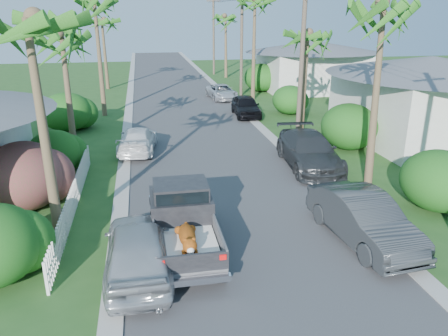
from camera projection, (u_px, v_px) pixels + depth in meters
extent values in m
plane|color=#254E1D|center=(265.00, 272.00, 12.70)|extent=(120.00, 120.00, 0.00)
cube|color=#38383A|center=(183.00, 104.00, 35.84)|extent=(8.00, 100.00, 0.02)
cube|color=#A5A39E|center=(129.00, 106.00, 35.08)|extent=(0.60, 100.00, 0.06)
cube|color=#A5A39E|center=(234.00, 102.00, 36.58)|extent=(0.60, 100.00, 0.06)
cylinder|color=black|center=(160.00, 275.00, 11.85)|extent=(0.28, 0.76, 0.76)
cylinder|color=black|center=(221.00, 269.00, 12.15)|extent=(0.28, 0.76, 0.76)
cylinder|color=black|center=(155.00, 222.00, 14.86)|extent=(0.28, 0.76, 0.76)
cylinder|color=black|center=(204.00, 218.00, 15.16)|extent=(0.28, 0.76, 0.76)
cube|color=slate|center=(188.00, 252.00, 12.52)|extent=(1.90, 2.40, 0.24)
cube|color=slate|center=(155.00, 244.00, 12.24)|extent=(0.06, 2.40, 0.55)
cube|color=slate|center=(219.00, 238.00, 12.56)|extent=(0.06, 2.40, 0.55)
cube|color=black|center=(192.00, 263.00, 11.32)|extent=(1.92, 0.08, 0.52)
cube|color=silver|center=(193.00, 281.00, 11.32)|extent=(1.98, 0.18, 0.18)
cube|color=red|center=(161.00, 263.00, 11.09)|extent=(0.18, 0.05, 0.14)
cube|color=red|center=(223.00, 257.00, 11.37)|extent=(0.18, 0.05, 0.14)
cube|color=black|center=(181.00, 212.00, 14.09)|extent=(1.94, 1.65, 1.10)
cube|color=black|center=(181.00, 191.00, 13.85)|extent=(1.70, 1.35, 0.55)
cube|color=black|center=(183.00, 200.00, 13.24)|extent=(1.60, 0.05, 0.45)
cube|color=black|center=(178.00, 200.00, 15.30)|extent=(1.94, 1.20, 0.80)
cube|color=white|center=(188.00, 246.00, 12.46)|extent=(1.70, 2.10, 0.16)
ellipsoid|color=orange|center=(187.00, 235.00, 12.45)|extent=(0.48, 1.25, 0.43)
sphere|color=orange|center=(190.00, 246.00, 11.73)|extent=(0.40, 0.40, 0.40)
ellipsoid|color=white|center=(187.00, 238.00, 12.48)|extent=(0.32, 0.86, 0.18)
imported|color=#313537|center=(363.00, 219.00, 14.15)|extent=(2.17, 5.00, 1.60)
imported|color=#2D3032|center=(309.00, 151.00, 21.05)|extent=(2.65, 5.74, 1.63)
imported|color=black|center=(246.00, 106.00, 31.53)|extent=(1.95, 4.39, 1.47)
imported|color=silver|center=(222.00, 92.00, 37.83)|extent=(2.46, 4.59, 1.23)
imported|color=#B0B3B7|center=(138.00, 249.00, 12.40)|extent=(1.88, 4.62, 1.57)
imported|color=white|center=(138.00, 140.00, 23.43)|extent=(2.34, 4.73, 1.32)
cone|color=brown|center=(45.00, 139.00, 13.22)|extent=(0.36, 0.71, 7.01)
cone|color=brown|center=(69.00, 99.00, 21.58)|extent=(0.36, 0.61, 6.21)
cone|color=brown|center=(100.00, 60.00, 30.67)|extent=(0.36, 0.36, 8.00)
cone|color=brown|center=(105.00, 55.00, 41.95)|extent=(0.36, 0.75, 6.51)
cone|color=brown|center=(375.00, 99.00, 18.09)|extent=(0.36, 0.73, 7.51)
cone|color=brown|center=(304.00, 84.00, 26.72)|extent=(0.36, 0.54, 6.01)
cone|color=brown|center=(254.00, 51.00, 36.47)|extent=(0.36, 0.36, 8.20)
cone|color=brown|center=(226.00, 47.00, 49.71)|extent=(0.36, 0.63, 6.81)
ellipsoid|color=#BE1B4A|center=(24.00, 176.00, 16.46)|extent=(3.00, 3.30, 2.60)
ellipsoid|color=#194C15|center=(54.00, 152.00, 20.33)|extent=(2.40, 2.64, 2.00)
ellipsoid|color=#194C15|center=(66.00, 112.00, 27.56)|extent=(3.20, 3.52, 2.40)
ellipsoid|color=#194C15|center=(440.00, 181.00, 16.41)|extent=(2.80, 3.08, 2.30)
ellipsoid|color=#194C15|center=(349.00, 126.00, 23.82)|extent=(3.00, 3.30, 2.50)
ellipsoid|color=#194C15|center=(290.00, 100.00, 32.16)|extent=(2.60, 2.86, 2.10)
ellipsoid|color=#194C15|center=(261.00, 78.00, 41.42)|extent=(3.20, 3.52, 2.60)
cube|color=white|center=(74.00, 197.00, 16.58)|extent=(0.10, 11.00, 1.00)
cube|color=silver|center=(426.00, 107.00, 25.43)|extent=(8.00, 9.00, 3.80)
cone|color=#595B60|center=(432.00, 65.00, 24.62)|extent=(6.48, 6.48, 1.00)
cube|color=silver|center=(311.00, 71.00, 42.13)|extent=(9.00, 8.00, 3.60)
cone|color=#595B60|center=(313.00, 46.00, 41.35)|extent=(6.48, 6.48, 1.00)
cylinder|color=brown|center=(302.00, 63.00, 24.19)|extent=(0.26, 0.26, 9.00)
cylinder|color=brown|center=(242.00, 44.00, 38.08)|extent=(0.26, 0.26, 9.00)
cylinder|color=brown|center=(214.00, 36.00, 51.96)|extent=(0.26, 0.26, 9.00)
cube|color=brown|center=(213.00, 1.00, 50.65)|extent=(1.60, 0.10, 0.10)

